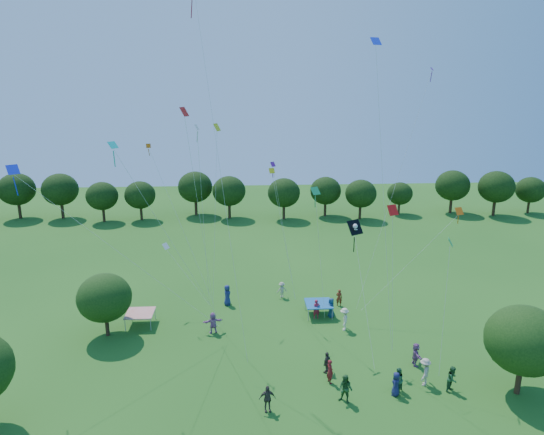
{
  "coord_description": "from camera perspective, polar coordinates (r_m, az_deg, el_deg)",
  "views": [
    {
      "loc": [
        -1.8,
        -14.57,
        18.67
      ],
      "look_at": [
        0.0,
        14.0,
        11.0
      ],
      "focal_mm": 32.0,
      "sensor_mm": 36.0,
      "label": 1
    }
  ],
  "objects": [
    {
      "name": "crowd_person_12",
      "position": [
        32.91,
        14.37,
        -18.44
      ],
      "size": [
        0.76,
        0.88,
        1.57
      ],
      "primitive_type": "imported",
      "rotation": [
        0.0,
        0.0,
        4.17
      ],
      "color": "#1A1E4D",
      "rests_on": "ground"
    },
    {
      "name": "small_kite_14",
      "position": [
        41.82,
        -11.84,
        -4.1
      ],
      "size": [
        3.94,
        2.53,
        4.69
      ],
      "color": "silver"
    },
    {
      "name": "small_kite_6",
      "position": [
        36.44,
        -8.42,
        4.7
      ],
      "size": [
        0.45,
        2.15,
        14.86
      ],
      "color": "silver"
    },
    {
      "name": "crowd_person_9",
      "position": [
        39.67,
        8.51,
        -11.74
      ],
      "size": [
        0.79,
        1.3,
        1.86
      ],
      "primitive_type": "imported",
      "rotation": [
        0.0,
        0.0,
        4.5
      ],
      "color": "beige",
      "rests_on": "ground"
    },
    {
      "name": "small_kite_5",
      "position": [
        40.0,
        0.69,
        2.58
      ],
      "size": [
        2.07,
        1.65,
        11.53
      ],
      "color": "#871894"
    },
    {
      "name": "small_kite_12",
      "position": [
        31.31,
        12.57,
        11.09
      ],
      "size": [
        2.18,
        1.75,
        20.33
      ],
      "color": "#1530D9"
    },
    {
      "name": "small_kite_11",
      "position": [
        32.18,
        20.08,
        -4.85
      ],
      "size": [
        1.07,
        2.34,
        8.36
      ],
      "color": "green"
    },
    {
      "name": "crowd_person_3",
      "position": [
        34.27,
        17.54,
        -16.93
      ],
      "size": [
        1.11,
        1.33,
        1.88
      ],
      "primitive_type": "imported",
      "rotation": [
        0.0,
        0.0,
        4.16
      ],
      "color": "#B3A58F",
      "rests_on": "ground"
    },
    {
      "name": "tent_red_stripe",
      "position": [
        41.35,
        -15.27,
        -10.81
      ],
      "size": [
        2.2,
        2.2,
        1.1
      ],
      "color": "red",
      "rests_on": "ground"
    },
    {
      "name": "crowd_person_0",
      "position": [
        41.65,
        6.98,
        -10.46
      ],
      "size": [
        0.63,
        0.91,
        1.68
      ],
      "primitive_type": "imported",
      "rotation": [
        0.0,
        0.0,
        4.95
      ],
      "color": "navy",
      "rests_on": "ground"
    },
    {
      "name": "small_kite_9",
      "position": [
        41.22,
        -12.3,
        3.09
      ],
      "size": [
        5.38,
        3.62,
        12.91
      ],
      "color": "#DA5D0B"
    },
    {
      "name": "small_kite_13",
      "position": [
        42.2,
        15.54,
        7.6
      ],
      "size": [
        7.25,
        6.35,
        19.05
      ],
      "color": "purple"
    },
    {
      "name": "small_kite_2",
      "position": [
        40.77,
        -6.56,
        7.24
      ],
      "size": [
        0.9,
        4.12,
        14.54
      ],
      "color": "#CBC512"
    },
    {
      "name": "small_kite_0",
      "position": [
        31.27,
        -9.42,
        6.41
      ],
      "size": [
        1.6,
        3.52,
        16.26
      ],
      "color": "red"
    },
    {
      "name": "crowd_person_2",
      "position": [
        31.63,
        8.66,
        -19.34
      ],
      "size": [
        1.03,
        0.91,
        1.84
      ],
      "primitive_type": "imported",
      "rotation": [
        0.0,
        0.0,
        5.7
      ],
      "color": "#225023",
      "rests_on": "ground"
    },
    {
      "name": "crowd_person_5",
      "position": [
        36.24,
        16.55,
        -15.17
      ],
      "size": [
        0.67,
        1.59,
        1.66
      ],
      "primitive_type": "imported",
      "rotation": [
        0.0,
        0.0,
        1.5
      ],
      "color": "#8D528A",
      "rests_on": "ground"
    },
    {
      "name": "small_kite_7",
      "position": [
        32.38,
        -15.34,
        3.14
      ],
      "size": [
        6.53,
        3.7,
        14.2
      ],
      "color": "#0BA79D"
    },
    {
      "name": "crowd_person_1",
      "position": [
        41.26,
        5.26,
        -10.69
      ],
      "size": [
        0.65,
        0.46,
        1.65
      ],
      "primitive_type": "imported",
      "rotation": [
        0.0,
        0.0,
        0.1
      ],
      "color": "maroon",
      "rests_on": "ground"
    },
    {
      "name": "tent_blue",
      "position": [
        41.78,
        5.5,
        -10.04
      ],
      "size": [
        2.2,
        2.2,
        1.1
      ],
      "color": "#175B9A",
      "rests_on": "ground"
    },
    {
      "name": "red_high_kite",
      "position": [
        35.01,
        -8.34,
        20.11
      ],
      "size": [
        3.67,
        8.41,
        25.86
      ],
      "color": "red"
    },
    {
      "name": "crowd_person_11",
      "position": [
        39.14,
        -6.95,
        -12.19
      ],
      "size": [
        1.69,
        0.94,
        1.72
      ],
      "primitive_type": "imported",
      "rotation": [
        0.0,
        0.0,
        3.38
      ],
      "color": "#A7619D",
      "rests_on": "ground"
    },
    {
      "name": "small_kite_10",
      "position": [
        38.45,
        0.69,
        1.64
      ],
      "size": [
        2.31,
        0.77,
        11.36
      ],
      "color": "yellow"
    },
    {
      "name": "pirate_kite",
      "position": [
        34.12,
        9.79,
        -1.4
      ],
      "size": [
        1.24,
        5.58,
        8.46
      ],
      "color": "black"
    },
    {
      "name": "crowd_person_14",
      "position": [
        34.29,
        20.46,
        -17.36
      ],
      "size": [
        0.92,
        0.91,
        1.71
      ],
      "primitive_type": "imported",
      "rotation": [
        0.0,
        0.0,
        0.76
      ],
      "color": "#214E29",
      "rests_on": "ground"
    },
    {
      "name": "small_kite_8",
      "position": [
        32.37,
        14.02,
        -1.12
      ],
      "size": [
        0.88,
        0.82,
        10.09
      ],
      "color": "#F8120E"
    },
    {
      "name": "crowd_person_6",
      "position": [
        43.6,
        -5.28,
        -9.07
      ],
      "size": [
        0.58,
        0.96,
        1.86
      ],
      "primitive_type": "imported",
      "rotation": [
        0.0,
        0.0,
        1.48
      ],
      "color": "navy",
      "rests_on": "ground"
    },
    {
      "name": "crowd_person_15",
      "position": [
        44.94,
        1.16,
        -8.51
      ],
      "size": [
        1.06,
        0.69,
        1.5
      ],
      "primitive_type": "imported",
      "rotation": [
        0.0,
        0.0,
        3.42
      ],
      "color": "tan",
      "rests_on": "ground"
    },
    {
      "name": "crowd_person_10",
      "position": [
        34.29,
        6.48,
        -16.58
      ],
      "size": [
        0.87,
        0.96,
        1.53
      ],
      "primitive_type": "imported",
      "rotation": [
        0.0,
        0.0,
        4.06
      ],
      "color": "#3C3430",
      "rests_on": "ground"
    },
    {
      "name": "small_kite_4",
      "position": [
        33.56,
        -24.14,
        1.49
      ],
      "size": [
        12.41,
        3.61,
        12.87
      ],
      "color": "#1629E3"
    },
    {
      "name": "crowd_person_4",
      "position": [
        30.67,
        -0.56,
        -20.53
      ],
      "size": [
        1.04,
        0.56,
        1.7
      ],
      "primitive_type": "imported",
      "rotation": [
        0.0,
        0.0,
        6.39
      ],
      "color": "#413A34",
      "rests_on": "ground"
    },
    {
      "name": "crowd_person_8",
      "position": [
        33.3,
        14.6,
        -17.99
      ],
      "size": [
        0.87,
        0.86,
        1.61
      ],
      "primitive_type": "imported",
      "rotation": [
        0.0,
        0.0,
        3.92
      ],
      "color": "#255735",
      "rests_on": "ground"
    },
    {
      "name": "small_kite_1",
      "position": [
        42.1,
        19.81,
        -0.85
      ],
      "size": [
        8.73,
        2.45,
        7.9
      ],
      "color": "#DF560B"
    },
    {
      "name": "crowd_person_7",
      "position": [
        43.73,
        7.9,
        -9.31
      ],
      "size": [
        0.65,
        0.5,
        1.54
      ],
      "primitive_type": "imported",
      "rotation": [
        0.0,
        0.0,
        2.89
      ],
      "color": "maroon",
      "rests_on": "ground"
    },
    {
      "name": "small_kite_3",
      "position": [
        35.7,
        5.27,
        0.99
      ],
      "size": [
        1.37,
        0.71,
        10.39
      ],
      "color": "#167D43"
    },
    {
      "name": "crowd_person_13",
      "position": [
        33.31,
        6.83,
        -17.52
      ],
      "size": [
        0.59,
        0.71,
        1.64
      ],
      "primitive_type": "imported",
      "rotation": [
        0.0,
        0.0,
        1.93
      ],
      "color": "maroon",
      "rests_on": "ground"
    },
    {
      "name": "near_tree_east",
      "position": [
        34.32,
        27.57,
        -12.68
      ],
      "size": [
        4.71,
        4.71,
        5.84
      ],
      "color": "#422B19",
      "rests_on": "ground"
    },
    {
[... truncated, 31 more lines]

